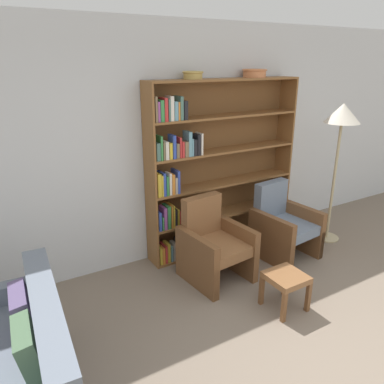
# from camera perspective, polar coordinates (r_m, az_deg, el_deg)

# --- Properties ---
(ground_plane) EXTENTS (24.00, 24.00, 0.00)m
(ground_plane) POSITION_cam_1_polar(r_m,az_deg,el_deg) (3.52, 23.99, -23.76)
(ground_plane) COLOR #7A6B5B
(wall_back) EXTENTS (12.00, 0.06, 2.75)m
(wall_back) POSITION_cam_1_polar(r_m,az_deg,el_deg) (4.58, 0.37, 7.59)
(wall_back) COLOR silver
(wall_back) RESTS_ON ground
(bookshelf) EXTENTS (2.01, 0.30, 2.12)m
(bookshelf) POSITION_cam_1_polar(r_m,az_deg,el_deg) (4.57, 2.73, 3.51)
(bookshelf) COLOR brown
(bookshelf) RESTS_ON ground
(bowl_terracotta) EXTENTS (0.23, 0.23, 0.09)m
(bowl_terracotta) POSITION_cam_1_polar(r_m,az_deg,el_deg) (4.25, 0.13, 17.46)
(bowl_terracotta) COLOR tan
(bowl_terracotta) RESTS_ON bookshelf
(bowl_cream) EXTENTS (0.30, 0.30, 0.10)m
(bowl_cream) POSITION_cam_1_polar(r_m,az_deg,el_deg) (4.74, 9.50, 17.50)
(bowl_cream) COLOR #C67547
(bowl_cream) RESTS_ON bookshelf
(couch) EXTENTS (0.99, 1.57, 0.84)m
(couch) POSITION_cam_1_polar(r_m,az_deg,el_deg) (3.06, -26.52, -24.32)
(couch) COLOR slate
(couch) RESTS_ON ground
(armchair_leather) EXTENTS (0.70, 0.74, 0.90)m
(armchair_leather) POSITION_cam_1_polar(r_m,az_deg,el_deg) (4.19, 3.31, -8.03)
(armchair_leather) COLOR brown
(armchair_leather) RESTS_ON ground
(armchair_cushioned) EXTENTS (0.71, 0.74, 0.90)m
(armchair_cushioned) POSITION_cam_1_polar(r_m,az_deg,el_deg) (4.78, 13.65, -4.93)
(armchair_cushioned) COLOR brown
(armchair_cushioned) RESTS_ON ground
(floor_lamp) EXTENTS (0.44, 0.44, 1.82)m
(floor_lamp) POSITION_cam_1_polar(r_m,az_deg,el_deg) (5.06, 21.86, 9.98)
(floor_lamp) COLOR tan
(floor_lamp) RESTS_ON ground
(footstool) EXTENTS (0.36, 0.36, 0.37)m
(footstool) POSITION_cam_1_polar(r_m,az_deg,el_deg) (3.83, 14.09, -12.99)
(footstool) COLOR brown
(footstool) RESTS_ON ground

